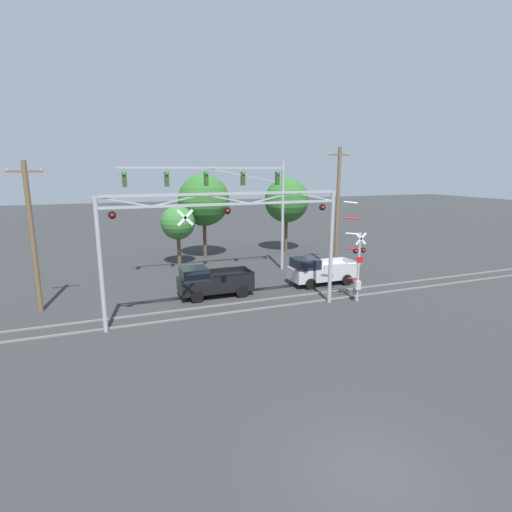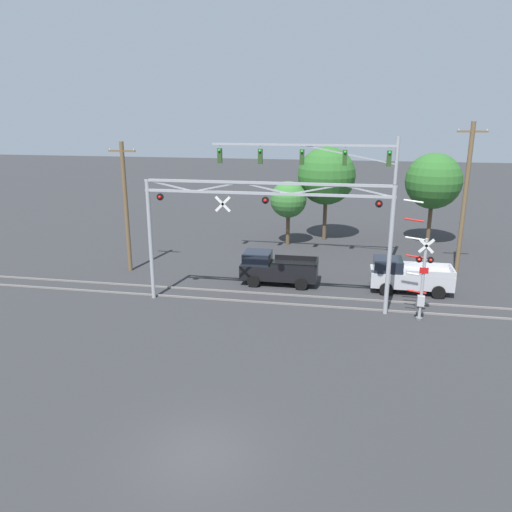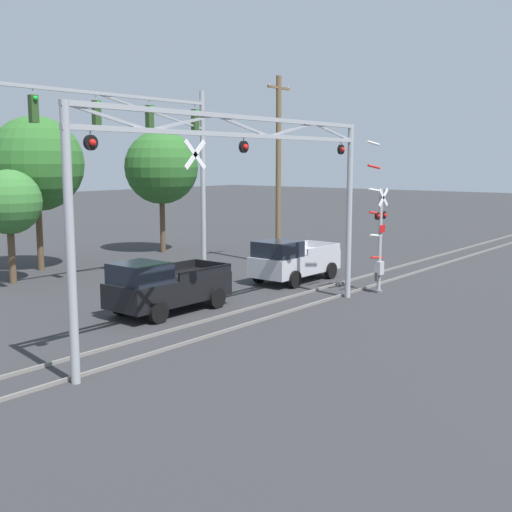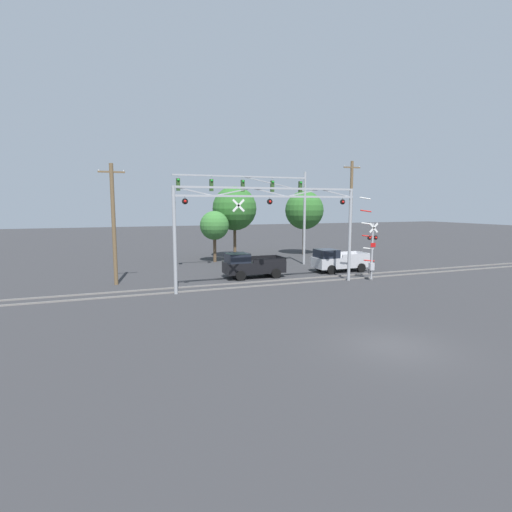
{
  "view_description": "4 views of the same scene",
  "coord_description": "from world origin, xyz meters",
  "px_view_note": "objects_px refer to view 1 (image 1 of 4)",
  "views": [
    {
      "loc": [
        -6.29,
        -7.69,
        8.11
      ],
      "look_at": [
        1.52,
        12.56,
        3.42
      ],
      "focal_mm": 28.0,
      "sensor_mm": 36.0,
      "label": 1
    },
    {
      "loc": [
        4.19,
        -12.85,
        10.51
      ],
      "look_at": [
        -0.63,
        13.63,
        2.65
      ],
      "focal_mm": 35.0,
      "sensor_mm": 36.0,
      "label": 2
    },
    {
      "loc": [
        -15.75,
        -0.25,
        5.5
      ],
      "look_at": [
        -0.53,
        12.01,
        2.61
      ],
      "focal_mm": 45.0,
      "sensor_mm": 36.0,
      "label": 3
    },
    {
      "loc": [
        -10.81,
        -12.58,
        5.7
      ],
      "look_at": [
        -1.3,
        12.2,
        2.33
      ],
      "focal_mm": 28.0,
      "sensor_mm": 36.0,
      "label": 4
    }
  ],
  "objects_px": {
    "crossing_gantry": "(227,230)",
    "background_tree_far_left_verge": "(178,223)",
    "pickup_truck_lead": "(212,282)",
    "pickup_truck_following": "(319,271)",
    "utility_pole_left": "(32,236)",
    "crossing_signal_mast": "(357,267)",
    "utility_pole_right": "(337,208)",
    "background_tree_beyond_span": "(204,200)",
    "background_tree_far_right_verge": "(286,200)",
    "traffic_signal_span": "(241,193)"
  },
  "relations": [
    {
      "from": "background_tree_beyond_span",
      "to": "utility_pole_right",
      "type": "bearing_deg",
      "value": -42.59
    },
    {
      "from": "background_tree_far_left_verge",
      "to": "background_tree_beyond_span",
      "type": "bearing_deg",
      "value": 37.52
    },
    {
      "from": "pickup_truck_following",
      "to": "background_tree_beyond_span",
      "type": "xyz_separation_m",
      "value": [
        -5.51,
        11.85,
        4.4
      ]
    },
    {
      "from": "pickup_truck_following",
      "to": "background_tree_far_left_verge",
      "type": "relative_size",
      "value": 0.92
    },
    {
      "from": "pickup_truck_following",
      "to": "background_tree_far_right_verge",
      "type": "distance_m",
      "value": 12.89
    },
    {
      "from": "traffic_signal_span",
      "to": "crossing_signal_mast",
      "type": "bearing_deg",
      "value": -64.83
    },
    {
      "from": "pickup_truck_following",
      "to": "background_tree_beyond_span",
      "type": "height_order",
      "value": "background_tree_beyond_span"
    },
    {
      "from": "crossing_gantry",
      "to": "background_tree_beyond_span",
      "type": "height_order",
      "value": "background_tree_beyond_span"
    },
    {
      "from": "utility_pole_left",
      "to": "crossing_signal_mast",
      "type": "bearing_deg",
      "value": -15.78
    },
    {
      "from": "background_tree_far_left_verge",
      "to": "traffic_signal_span",
      "type": "bearing_deg",
      "value": -48.46
    },
    {
      "from": "pickup_truck_following",
      "to": "utility_pole_left",
      "type": "relative_size",
      "value": 0.55
    },
    {
      "from": "traffic_signal_span",
      "to": "utility_pole_left",
      "type": "relative_size",
      "value": 1.47
    },
    {
      "from": "pickup_truck_lead",
      "to": "background_tree_beyond_span",
      "type": "relative_size",
      "value": 0.62
    },
    {
      "from": "traffic_signal_span",
      "to": "crossing_gantry",
      "type": "bearing_deg",
      "value": -113.43
    },
    {
      "from": "background_tree_far_left_verge",
      "to": "background_tree_far_right_verge",
      "type": "distance_m",
      "value": 11.58
    },
    {
      "from": "pickup_truck_lead",
      "to": "background_tree_far_left_verge",
      "type": "xyz_separation_m",
      "value": [
        -0.38,
        9.64,
        2.7
      ]
    },
    {
      "from": "crossing_gantry",
      "to": "traffic_signal_span",
      "type": "bearing_deg",
      "value": 66.57
    },
    {
      "from": "crossing_gantry",
      "to": "traffic_signal_span",
      "type": "relative_size",
      "value": 1.05
    },
    {
      "from": "crossing_signal_mast",
      "to": "background_tree_beyond_span",
      "type": "distance_m",
      "value": 17.41
    },
    {
      "from": "crossing_gantry",
      "to": "pickup_truck_following",
      "type": "height_order",
      "value": "crossing_gantry"
    },
    {
      "from": "pickup_truck_following",
      "to": "crossing_gantry",
      "type": "bearing_deg",
      "value": -154.72
    },
    {
      "from": "crossing_gantry",
      "to": "utility_pole_left",
      "type": "bearing_deg",
      "value": 155.22
    },
    {
      "from": "pickup_truck_lead",
      "to": "pickup_truck_following",
      "type": "height_order",
      "value": "same"
    },
    {
      "from": "pickup_truck_lead",
      "to": "background_tree_beyond_span",
      "type": "distance_m",
      "value": 12.85
    },
    {
      "from": "utility_pole_left",
      "to": "background_tree_beyond_span",
      "type": "xyz_separation_m",
      "value": [
        12.61,
        11.0,
        0.91
      ]
    },
    {
      "from": "pickup_truck_following",
      "to": "utility_pole_left",
      "type": "distance_m",
      "value": 18.47
    },
    {
      "from": "crossing_gantry",
      "to": "crossing_signal_mast",
      "type": "height_order",
      "value": "crossing_gantry"
    },
    {
      "from": "crossing_signal_mast",
      "to": "utility_pole_left",
      "type": "height_order",
      "value": "utility_pole_left"
    },
    {
      "from": "crossing_signal_mast",
      "to": "utility_pole_right",
      "type": "relative_size",
      "value": 0.64
    },
    {
      "from": "crossing_gantry",
      "to": "background_tree_far_left_verge",
      "type": "xyz_separation_m",
      "value": [
        -0.31,
        13.47,
        -1.24
      ]
    },
    {
      "from": "crossing_gantry",
      "to": "pickup_truck_following",
      "type": "relative_size",
      "value": 2.81
    },
    {
      "from": "utility_pole_left",
      "to": "utility_pole_right",
      "type": "distance_m",
      "value": 21.85
    },
    {
      "from": "background_tree_far_left_verge",
      "to": "pickup_truck_lead",
      "type": "bearing_deg",
      "value": -87.74
    },
    {
      "from": "pickup_truck_lead",
      "to": "background_tree_far_right_verge",
      "type": "bearing_deg",
      "value": 47.3
    },
    {
      "from": "pickup_truck_lead",
      "to": "background_tree_beyond_span",
      "type": "xyz_separation_m",
      "value": [
        2.47,
        11.82,
        4.4
      ]
    },
    {
      "from": "pickup_truck_lead",
      "to": "utility_pole_left",
      "type": "relative_size",
      "value": 0.55
    },
    {
      "from": "traffic_signal_span",
      "to": "pickup_truck_lead",
      "type": "relative_size",
      "value": 2.66
    },
    {
      "from": "crossing_gantry",
      "to": "utility_pole_left",
      "type": "height_order",
      "value": "utility_pole_left"
    },
    {
      "from": "crossing_gantry",
      "to": "background_tree_far_left_verge",
      "type": "relative_size",
      "value": 2.59
    },
    {
      "from": "pickup_truck_lead",
      "to": "crossing_signal_mast",
      "type": "bearing_deg",
      "value": -28.12
    },
    {
      "from": "crossing_gantry",
      "to": "background_tree_far_left_verge",
      "type": "bearing_deg",
      "value": 91.32
    },
    {
      "from": "pickup_truck_following",
      "to": "traffic_signal_span",
      "type": "bearing_deg",
      "value": 130.21
    },
    {
      "from": "pickup_truck_lead",
      "to": "utility_pole_left",
      "type": "height_order",
      "value": "utility_pole_left"
    },
    {
      "from": "utility_pole_right",
      "to": "background_tree_beyond_span",
      "type": "relative_size",
      "value": 1.28
    },
    {
      "from": "utility_pole_left",
      "to": "background_tree_beyond_span",
      "type": "relative_size",
      "value": 1.11
    },
    {
      "from": "pickup_truck_lead",
      "to": "utility_pole_left",
      "type": "bearing_deg",
      "value": 175.38
    },
    {
      "from": "pickup_truck_lead",
      "to": "utility_pole_right",
      "type": "height_order",
      "value": "utility_pole_right"
    },
    {
      "from": "crossing_gantry",
      "to": "pickup_truck_lead",
      "type": "xyz_separation_m",
      "value": [
        0.07,
        3.83,
        -3.95
      ]
    },
    {
      "from": "pickup_truck_lead",
      "to": "crossing_gantry",
      "type": "bearing_deg",
      "value": -91.02
    },
    {
      "from": "crossing_gantry",
      "to": "utility_pole_right",
      "type": "height_order",
      "value": "utility_pole_right"
    }
  ]
}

